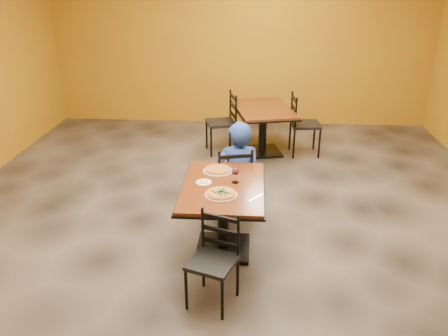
# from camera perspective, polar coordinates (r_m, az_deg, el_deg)

# --- Properties ---
(floor) EXTENTS (7.00, 8.00, 0.01)m
(floor) POSITION_cam_1_polar(r_m,az_deg,el_deg) (5.30, 0.30, -7.19)
(floor) COLOR black
(floor) RESTS_ON ground
(wall_back) EXTENTS (7.00, 0.01, 3.00)m
(wall_back) POSITION_cam_1_polar(r_m,az_deg,el_deg) (8.65, 2.14, 15.31)
(wall_back) COLOR #A75B12
(wall_back) RESTS_ON ground
(table_main) EXTENTS (0.83, 1.23, 0.75)m
(table_main) POSITION_cam_1_polar(r_m,az_deg,el_deg) (4.60, -0.10, -4.34)
(table_main) COLOR #5C2E0E
(table_main) RESTS_ON floor
(table_second) EXTENTS (1.13, 1.43, 0.75)m
(table_second) POSITION_cam_1_polar(r_m,az_deg,el_deg) (7.25, 4.91, 6.06)
(table_second) COLOR #5C2E0E
(table_second) RESTS_ON floor
(chair_main_near) EXTENTS (0.48, 0.48, 0.83)m
(chair_main_near) POSITION_cam_1_polar(r_m,az_deg,el_deg) (3.96, -1.50, -11.79)
(chair_main_near) COLOR black
(chair_main_near) RESTS_ON floor
(chair_main_far) EXTENTS (0.49, 0.49, 0.90)m
(chair_main_far) POSITION_cam_1_polar(r_m,az_deg,el_deg) (5.32, 1.07, -1.65)
(chair_main_far) COLOR black
(chair_main_far) RESTS_ON floor
(chair_second_left) EXTENTS (0.55, 0.55, 0.97)m
(chair_second_left) POSITION_cam_1_polar(r_m,az_deg,el_deg) (7.29, -0.39, 5.65)
(chair_second_left) COLOR black
(chair_second_left) RESTS_ON floor
(chair_second_right) EXTENTS (0.48, 0.48, 0.98)m
(chair_second_right) POSITION_cam_1_polar(r_m,az_deg,el_deg) (7.31, 10.16, 5.35)
(chair_second_right) COLOR black
(chair_second_right) RESTS_ON floor
(diner) EXTENTS (0.61, 0.44, 1.11)m
(diner) POSITION_cam_1_polar(r_m,az_deg,el_deg) (5.48, 1.80, 0.32)
(diner) COLOR navy
(diner) RESTS_ON floor
(plate_main) EXTENTS (0.31, 0.31, 0.01)m
(plate_main) POSITION_cam_1_polar(r_m,az_deg,el_deg) (4.31, -0.37, -3.34)
(plate_main) COLOR white
(plate_main) RESTS_ON table_main
(pizza_main) EXTENTS (0.28, 0.28, 0.02)m
(pizza_main) POSITION_cam_1_polar(r_m,az_deg,el_deg) (4.31, -0.37, -3.15)
(pizza_main) COLOR #8B340A
(pizza_main) RESTS_ON plate_main
(plate_far) EXTENTS (0.31, 0.31, 0.01)m
(plate_far) POSITION_cam_1_polar(r_m,az_deg,el_deg) (4.83, -0.77, -0.34)
(plate_far) COLOR white
(plate_far) RESTS_ON table_main
(pizza_far) EXTENTS (0.28, 0.28, 0.02)m
(pizza_far) POSITION_cam_1_polar(r_m,az_deg,el_deg) (4.82, -0.77, -0.16)
(pizza_far) COLOR #BB6324
(pizza_far) RESTS_ON plate_far
(side_plate) EXTENTS (0.16, 0.16, 0.01)m
(side_plate) POSITION_cam_1_polar(r_m,az_deg,el_deg) (4.56, -2.55, -1.81)
(side_plate) COLOR white
(side_plate) RESTS_ON table_main
(dip) EXTENTS (0.09, 0.09, 0.01)m
(dip) POSITION_cam_1_polar(r_m,az_deg,el_deg) (4.56, -2.55, -1.71)
(dip) COLOR tan
(dip) RESTS_ON side_plate
(wine_glass) EXTENTS (0.08, 0.08, 0.18)m
(wine_glass) POSITION_cam_1_polar(r_m,az_deg,el_deg) (4.53, 1.41, -0.79)
(wine_glass) COLOR white
(wine_glass) RESTS_ON table_main
(fork) EXTENTS (0.04, 0.19, 0.00)m
(fork) POSITION_cam_1_polar(r_m,az_deg,el_deg) (4.35, -1.94, -3.15)
(fork) COLOR silver
(fork) RESTS_ON table_main
(knife) EXTENTS (0.14, 0.18, 0.00)m
(knife) POSITION_cam_1_polar(r_m,az_deg,el_deg) (4.28, 4.06, -3.68)
(knife) COLOR silver
(knife) RESTS_ON table_main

